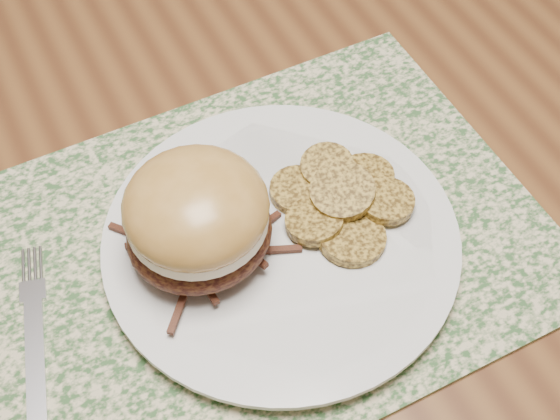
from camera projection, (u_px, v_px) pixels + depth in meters
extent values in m
cube|color=brown|center=(238.00, 175.00, 0.68)|extent=(1.50, 0.90, 0.04)
cylinder|color=brown|center=(507.00, 14.00, 1.37)|extent=(0.06, 0.06, 0.71)
cube|color=#31552C|center=(255.00, 247.00, 0.61)|extent=(0.45, 0.33, 0.00)
cylinder|color=silver|center=(281.00, 242.00, 0.60)|extent=(0.26, 0.26, 0.02)
ellipsoid|color=black|center=(199.00, 232.00, 0.57)|extent=(0.12, 0.11, 0.04)
cylinder|color=beige|center=(197.00, 216.00, 0.56)|extent=(0.11, 0.11, 0.01)
ellipsoid|color=#AE7C39|center=(196.00, 207.00, 0.55)|extent=(0.11, 0.11, 0.06)
cylinder|color=#A78331|center=(298.00, 190.00, 0.62)|extent=(0.05, 0.05, 0.01)
cylinder|color=#A78331|center=(327.00, 167.00, 0.63)|extent=(0.05, 0.05, 0.01)
cylinder|color=#A78331|center=(364.00, 178.00, 0.63)|extent=(0.06, 0.06, 0.02)
cylinder|color=#A78331|center=(314.00, 221.00, 0.60)|extent=(0.06, 0.06, 0.02)
cylinder|color=#A78331|center=(343.00, 191.00, 0.60)|extent=(0.06, 0.06, 0.02)
cylinder|color=#A78331|center=(387.00, 201.00, 0.61)|extent=(0.05, 0.05, 0.01)
cylinder|color=#A78331|center=(351.00, 237.00, 0.59)|extent=(0.06, 0.06, 0.01)
cube|color=silver|center=(36.00, 372.00, 0.55)|extent=(0.04, 0.12, 0.00)
cube|color=silver|center=(33.00, 291.00, 0.59)|extent=(0.02, 0.02, 0.00)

